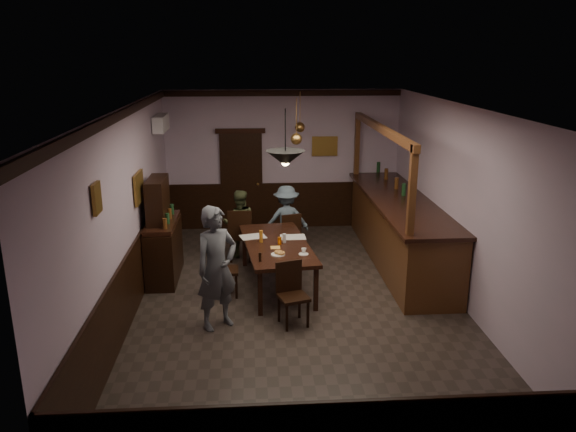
{
  "coord_description": "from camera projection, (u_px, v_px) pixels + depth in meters",
  "views": [
    {
      "loc": [
        -0.71,
        -7.92,
        3.76
      ],
      "look_at": [
        -0.1,
        0.92,
        1.15
      ],
      "focal_mm": 35.0,
      "sensor_mm": 36.0,
      "label": 1
    }
  ],
  "objects": [
    {
      "name": "room",
      "position": [
        299.0,
        211.0,
        8.27
      ],
      "size": [
        5.01,
        8.01,
        3.01
      ],
      "color": "#2D2621",
      "rests_on": "ground"
    },
    {
      "name": "person_seated_right",
      "position": [
        286.0,
        220.0,
        10.71
      ],
      "size": [
        0.89,
        0.55,
        1.33
      ],
      "primitive_type": "imported",
      "rotation": [
        0.0,
        0.0,
        3.21
      ],
      "color": "slate",
      "rests_on": "ground"
    },
    {
      "name": "napkin",
      "position": [
        275.0,
        247.0,
        8.94
      ],
      "size": [
        0.17,
        0.17,
        0.0
      ],
      "primitive_type": "cube",
      "rotation": [
        0.0,
        0.0,
        0.12
      ],
      "color": "#E7AC55",
      "rests_on": "dining_table"
    },
    {
      "name": "ac_unit",
      "position": [
        161.0,
        123.0,
        10.62
      ],
      "size": [
        0.2,
        0.85,
        0.3
      ],
      "color": "white",
      "rests_on": "ground"
    },
    {
      "name": "pepper_mill",
      "position": [
        260.0,
        257.0,
        8.34
      ],
      "size": [
        0.04,
        0.04,
        0.14
      ],
      "primitive_type": "cylinder",
      "color": "black",
      "rests_on": "dining_table"
    },
    {
      "name": "dining_table",
      "position": [
        277.0,
        247.0,
        9.17
      ],
      "size": [
        1.25,
        2.3,
        0.75
      ],
      "rotation": [
        0.0,
        0.0,
        0.12
      ],
      "color": "black",
      "rests_on": "ground"
    },
    {
      "name": "beer_glass",
      "position": [
        261.0,
        236.0,
        9.17
      ],
      "size": [
        0.06,
        0.06,
        0.2
      ],
      "primitive_type": "cylinder",
      "color": "#BF721E",
      "rests_on": "dining_table"
    },
    {
      "name": "bar_counter",
      "position": [
        399.0,
        229.0,
        10.27
      ],
      "size": [
        1.05,
        4.51,
        2.53
      ],
      "color": "#452012",
      "rests_on": "ground"
    },
    {
      "name": "pendant_brass_far",
      "position": [
        300.0,
        127.0,
        11.19
      ],
      "size": [
        0.2,
        0.2,
        0.81
      ],
      "color": "#BF8C3F",
      "rests_on": "ground"
    },
    {
      "name": "pastry_ring_a",
      "position": [
        278.0,
        252.0,
        8.65
      ],
      "size": [
        0.13,
        0.13,
        0.04
      ],
      "primitive_type": "torus",
      "color": "#C68C47",
      "rests_on": "pastry_plate"
    },
    {
      "name": "person_standing",
      "position": [
        217.0,
        268.0,
        7.75
      ],
      "size": [
        0.77,
        0.72,
        1.76
      ],
      "primitive_type": "imported",
      "rotation": [
        0.0,
        0.0,
        0.63
      ],
      "color": "#4F535A",
      "rests_on": "ground"
    },
    {
      "name": "soda_can",
      "position": [
        280.0,
        241.0,
        9.08
      ],
      "size": [
        0.07,
        0.07,
        0.12
      ],
      "primitive_type": "cylinder",
      "color": "orange",
      "rests_on": "dining_table"
    },
    {
      "name": "door_back",
      "position": [
        242.0,
        182.0,
        12.12
      ],
      "size": [
        0.9,
        0.06,
        2.1
      ],
      "primitive_type": "cube",
      "color": "black",
      "rests_on": "ground"
    },
    {
      "name": "pastry_plate",
      "position": [
        278.0,
        254.0,
        8.62
      ],
      "size": [
        0.22,
        0.22,
        0.01
      ],
      "primitive_type": "cylinder",
      "color": "white",
      "rests_on": "dining_table"
    },
    {
      "name": "newspaper_right",
      "position": [
        293.0,
        237.0,
        9.44
      ],
      "size": [
        0.42,
        0.31,
        0.01
      ],
      "primitive_type": "cube",
      "rotation": [
        0.0,
        0.0,
        0.01
      ],
      "color": "silver",
      "rests_on": "dining_table"
    },
    {
      "name": "pendant_iron",
      "position": [
        285.0,
        158.0,
        7.96
      ],
      "size": [
        0.56,
        0.56,
        0.81
      ],
      "color": "black",
      "rests_on": "ground"
    },
    {
      "name": "person_seated_left",
      "position": [
        239.0,
        223.0,
        10.56
      ],
      "size": [
        0.64,
        0.5,
        1.29
      ],
      "primitive_type": "imported",
      "rotation": [
        0.0,
        0.0,
        3.17
      ],
      "color": "#4C5734",
      "rests_on": "ground"
    },
    {
      "name": "pendant_brass_mid",
      "position": [
        296.0,
        139.0,
        9.7
      ],
      "size": [
        0.2,
        0.2,
        0.81
      ],
      "color": "#BF8C3F",
      "rests_on": "ground"
    },
    {
      "name": "newspaper_left",
      "position": [
        253.0,
        237.0,
        9.46
      ],
      "size": [
        0.48,
        0.4,
        0.01
      ],
      "primitive_type": "cube",
      "rotation": [
        0.0,
        0.0,
        0.26
      ],
      "color": "silver",
      "rests_on": "dining_table"
    },
    {
      "name": "picture_left_small",
      "position": [
        97.0,
        198.0,
        6.39
      ],
      "size": [
        0.04,
        0.28,
        0.36
      ],
      "color": "olive",
      "rests_on": "ground"
    },
    {
      "name": "pastry_ring_b",
      "position": [
        281.0,
        253.0,
        8.6
      ],
      "size": [
        0.13,
        0.13,
        0.04
      ],
      "primitive_type": "torus",
      "color": "#C68C47",
      "rests_on": "pastry_plate"
    },
    {
      "name": "picture_left_large",
      "position": [
        139.0,
        188.0,
        8.81
      ],
      "size": [
        0.04,
        0.62,
        0.48
      ],
      "color": "olive",
      "rests_on": "ground"
    },
    {
      "name": "chair_far_left",
      "position": [
        240.0,
        233.0,
        10.32
      ],
      "size": [
        0.45,
        0.45,
        1.0
      ],
      "rotation": [
        0.0,
        0.0,
        3.09
      ],
      "color": "black",
      "rests_on": "ground"
    },
    {
      "name": "picture_back",
      "position": [
        325.0,
        146.0,
        12.03
      ],
      "size": [
        0.55,
        0.04,
        0.42
      ],
      "color": "olive",
      "rests_on": "ground"
    },
    {
      "name": "chair_near",
      "position": [
        291.0,
        290.0,
        7.97
      ],
      "size": [
        0.49,
        0.49,
        0.91
      ],
      "rotation": [
        0.0,
        0.0,
        0.3
      ],
      "color": "black",
      "rests_on": "ground"
    },
    {
      "name": "coffee_cup",
      "position": [
        304.0,
        251.0,
        8.67
      ],
      "size": [
        0.09,
        0.09,
        0.07
      ],
      "primitive_type": "imported",
      "rotation": [
        0.0,
        0.0,
        0.12
      ],
      "color": "white",
      "rests_on": "saucer"
    },
    {
      "name": "chair_side",
      "position": [
        221.0,
        266.0,
        8.88
      ],
      "size": [
        0.39,
        0.39,
        0.89
      ],
      "rotation": [
        0.0,
        0.0,
        1.59
      ],
      "color": "black",
      "rests_on": "ground"
    },
    {
      "name": "chair_far_right",
      "position": [
        290.0,
        233.0,
        10.51
      ],
      "size": [
        0.47,
        0.47,
        0.87
      ],
      "rotation": [
        0.0,
        0.0,
        3.42
      ],
      "color": "black",
      "rests_on": "ground"
    },
    {
      "name": "saucer",
      "position": [
        303.0,
        254.0,
        8.64
      ],
      "size": [
        0.15,
        0.15,
        0.01
      ],
      "primitive_type": "cylinder",
      "color": "white",
      "rests_on": "dining_table"
    },
    {
      "name": "water_glass",
      "position": [
        284.0,
        238.0,
        9.16
      ],
      "size": [
        0.06,
        0.06,
        0.15
      ],
      "primitive_type": "cylinder",
      "color": "silver",
      "rests_on": "dining_table"
    },
    {
      "name": "sideboard",
      "position": [
        163.0,
        239.0,
        9.49
      ],
      "size": [
        0.47,
        1.33,
        1.75
      ],
      "color": "black",
      "rests_on": "ground"
    }
  ]
}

